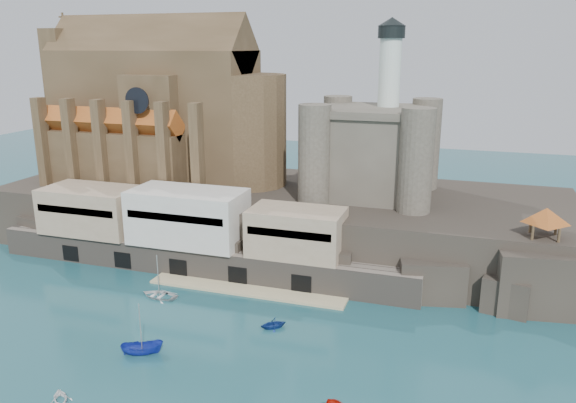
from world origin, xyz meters
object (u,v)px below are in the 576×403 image
(pavilion, at_px, (546,218))
(boat_1, at_px, (61,402))
(church, at_px, (164,115))
(boat_2, at_px, (142,354))
(castle_keep, at_px, (373,147))

(pavilion, distance_m, boat_1, 62.82)
(church, distance_m, pavilion, 68.65)
(boat_2, bearing_deg, boat_1, 141.10)
(church, relative_size, pavilion, 7.34)
(pavilion, relative_size, boat_2, 1.30)
(castle_keep, xyz_separation_m, boat_2, (-19.06, -43.13, -18.31))
(pavilion, bearing_deg, church, 166.52)
(pavilion, distance_m, boat_2, 54.52)
(pavilion, bearing_deg, castle_keep, 149.82)
(pavilion, xyz_separation_m, boat_2, (-44.99, -28.06, -12.73))
(church, relative_size, boat_2, 9.51)
(castle_keep, relative_size, boat_2, 5.93)
(boat_1, relative_size, boat_2, 0.63)
(church, distance_m, boat_2, 53.52)
(church, xyz_separation_m, pavilion, (66.13, -15.85, -9.40))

